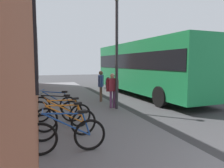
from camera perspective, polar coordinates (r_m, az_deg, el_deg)
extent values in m
plane|color=#38383A|center=(9.24, 10.18, -7.47)|extent=(60.00, 60.00, 0.00)
cube|color=slate|center=(10.18, -9.29, -5.89)|extent=(24.00, 3.50, 0.12)
cube|color=#9E563D|center=(11.03, -21.59, 16.09)|extent=(22.00, 0.60, 8.31)
cube|color=black|center=(3.84, -20.03, 9.96)|extent=(0.90, 0.06, 1.60)
cube|color=black|center=(7.34, -19.67, 7.78)|extent=(0.90, 0.06, 1.60)
cube|color=black|center=(10.84, -19.54, 7.01)|extent=(0.90, 0.06, 1.60)
torus|color=black|center=(4.86, -18.75, -13.98)|extent=(0.11, 0.72, 0.72)
torus|color=black|center=(4.90, -6.05, -13.52)|extent=(0.11, 0.72, 0.72)
cylinder|color=#1E4CA5|center=(4.77, -12.13, -10.70)|extent=(0.11, 1.02, 0.58)
cylinder|color=#1E4CA5|center=(4.70, -13.12, -7.81)|extent=(0.09, 0.85, 0.09)
cylinder|color=#1E4CA5|center=(4.82, -6.98, -10.77)|extent=(0.05, 0.19, 0.51)
cube|color=black|center=(4.73, -7.93, -7.44)|extent=(0.11, 0.21, 0.06)
cylinder|color=#1E4CA5|center=(4.69, -18.37, -7.05)|extent=(0.48, 0.06, 0.02)
torus|color=black|center=(5.64, -18.06, -11.18)|extent=(0.15, 0.72, 0.72)
torus|color=black|center=(5.88, -7.72, -10.27)|extent=(0.15, 0.72, 0.72)
cylinder|color=orange|center=(5.67, -12.59, -8.07)|extent=(0.17, 1.01, 0.58)
cylinder|color=orange|center=(5.60, -13.39, -5.64)|extent=(0.14, 0.85, 0.09)
cylinder|color=orange|center=(5.79, -8.46, -7.97)|extent=(0.06, 0.19, 0.51)
cube|color=black|center=(5.71, -9.22, -5.20)|extent=(0.12, 0.21, 0.06)
cylinder|color=orange|center=(5.51, -17.74, -5.16)|extent=(0.48, 0.09, 0.02)
torus|color=black|center=(6.34, -17.57, -9.29)|extent=(0.21, 0.72, 0.72)
torus|color=black|center=(6.65, -8.66, -8.38)|extent=(0.21, 0.72, 0.72)
cylinder|color=orange|center=(6.42, -12.85, -6.45)|extent=(0.25, 1.00, 0.58)
cylinder|color=orange|center=(6.35, -13.54, -4.31)|extent=(0.21, 0.84, 0.09)
cylinder|color=orange|center=(6.57, -9.30, -6.34)|extent=(0.07, 0.19, 0.51)
cube|color=black|center=(6.49, -9.96, -3.89)|extent=(0.14, 0.22, 0.06)
cylinder|color=orange|center=(6.23, -17.29, -3.91)|extent=(0.47, 0.12, 0.02)
torus|color=black|center=(7.44, -18.98, -7.12)|extent=(0.25, 0.71, 0.72)
torus|color=black|center=(7.24, -10.86, -7.26)|extent=(0.25, 0.71, 0.72)
cylinder|color=black|center=(7.26, -14.84, -5.10)|extent=(0.30, 0.99, 0.58)
cylinder|color=black|center=(7.24, -15.47, -3.14)|extent=(0.26, 0.83, 0.09)
cylinder|color=black|center=(7.20, -11.50, -5.32)|extent=(0.08, 0.19, 0.51)
cube|color=black|center=(7.16, -12.14, -3.03)|extent=(0.15, 0.22, 0.06)
cylinder|color=black|center=(7.32, -18.75, -2.55)|extent=(0.47, 0.15, 0.02)
torus|color=black|center=(8.41, -18.65, -5.65)|extent=(0.30, 0.70, 0.72)
torus|color=black|center=(8.13, -11.60, -5.85)|extent=(0.30, 0.70, 0.72)
cylinder|color=#1E4CA5|center=(8.20, -15.07, -3.88)|extent=(0.37, 0.97, 0.58)
cylinder|color=#1E4CA5|center=(8.18, -15.62, -2.14)|extent=(0.32, 0.81, 0.09)
cylinder|color=#1E4CA5|center=(8.10, -12.16, -4.10)|extent=(0.10, 0.19, 0.51)
cube|color=black|center=(8.07, -12.72, -2.07)|extent=(0.16, 0.22, 0.06)
cylinder|color=#1E4CA5|center=(8.30, -18.46, -1.59)|extent=(0.46, 0.18, 0.02)
cube|color=#1E8C4C|center=(13.61, 9.10, 4.61)|extent=(10.60, 2.98, 3.00)
cube|color=black|center=(13.60, 9.12, 6.13)|extent=(10.40, 3.01, 0.90)
cylinder|color=black|center=(11.77, 22.53, -2.51)|extent=(1.01, 0.30, 1.00)
cylinder|color=black|center=(10.25, 12.86, -3.37)|extent=(1.01, 0.30, 1.00)
cylinder|color=black|center=(17.19, 6.71, 0.35)|extent=(1.01, 0.30, 1.00)
cylinder|color=black|center=(16.19, -0.77, 0.06)|extent=(1.01, 0.30, 1.00)
cylinder|color=#723F72|center=(9.32, 0.56, -4.17)|extent=(0.11, 0.11, 0.75)
cylinder|color=#723F72|center=(9.25, -0.31, -4.24)|extent=(0.11, 0.11, 0.75)
cube|color=maroon|center=(9.19, 0.13, -0.18)|extent=(0.26, 0.46, 0.56)
sphere|color=#D8AD8C|center=(9.16, 0.13, 2.26)|extent=(0.20, 0.20, 0.20)
cylinder|color=maroon|center=(9.30, 1.52, -0.34)|extent=(0.09, 0.09, 0.50)
cylinder|color=maroon|center=(9.10, -1.30, -0.47)|extent=(0.09, 0.09, 0.50)
cylinder|color=brown|center=(10.80, -3.06, -2.75)|extent=(0.11, 0.11, 0.77)
cylinder|color=brown|center=(10.96, -2.94, -2.63)|extent=(0.11, 0.11, 0.77)
cube|color=#334C8C|center=(10.80, -3.02, 0.87)|extent=(0.50, 0.39, 0.58)
sphere|color=brown|center=(10.77, -3.03, 3.01)|extent=(0.21, 0.21, 0.21)
cylinder|color=#334C8C|center=(10.55, -3.21, 0.55)|extent=(0.09, 0.09, 0.52)
cylinder|color=#334C8C|center=(11.05, -2.84, 0.79)|extent=(0.09, 0.09, 0.52)
cylinder|color=#333338|center=(8.98, 1.30, 7.62)|extent=(0.12, 0.12, 4.55)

